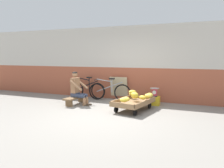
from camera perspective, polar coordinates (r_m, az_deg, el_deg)
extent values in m
plane|color=gray|center=(6.06, -1.97, -8.63)|extent=(80.00, 80.00, 0.00)
cube|color=#A35138|center=(8.41, 5.30, 0.13)|extent=(16.00, 0.30, 1.24)
cube|color=beige|center=(8.35, 5.41, 9.69)|extent=(16.00, 0.30, 1.56)
cube|color=#8E6B47|center=(6.73, 5.70, -4.99)|extent=(1.12, 1.58, 0.05)
cube|color=#8E6B47|center=(6.91, 2.77, -4.01)|extent=(0.34, 1.42, 0.10)
cube|color=#8E6B47|center=(6.54, 8.82, -4.73)|extent=(0.34, 1.42, 0.10)
cube|color=#8E6B47|center=(7.33, 8.27, -3.42)|extent=(0.83, 0.21, 0.10)
cube|color=#8E6B47|center=(6.12, 2.63, -5.49)|extent=(0.83, 0.21, 0.10)
cylinder|color=black|center=(7.34, 5.35, -5.11)|extent=(0.09, 0.19, 0.18)
cylinder|color=black|center=(7.07, 9.87, -5.66)|extent=(0.09, 0.19, 0.18)
cylinder|color=black|center=(6.49, 1.11, -6.73)|extent=(0.09, 0.19, 0.18)
cylinder|color=black|center=(6.19, 6.08, -7.47)|extent=(0.09, 0.19, 0.18)
ellipsoid|color=yellow|center=(6.95, 9.49, -3.07)|extent=(0.30, 0.27, 0.13)
ellipsoid|color=yellow|center=(6.21, 3.11, -4.21)|extent=(0.24, 0.18, 0.13)
ellipsoid|color=gold|center=(7.11, 9.95, -2.85)|extent=(0.30, 0.29, 0.13)
ellipsoid|color=gold|center=(6.77, 6.02, -3.28)|extent=(0.28, 0.24, 0.13)
ellipsoid|color=gold|center=(7.20, 5.35, -2.64)|extent=(0.28, 0.24, 0.13)
ellipsoid|color=gold|center=(6.63, 8.07, -3.53)|extent=(0.30, 0.28, 0.13)
ellipsoid|color=yellow|center=(6.33, 3.75, -4.00)|extent=(0.27, 0.22, 0.13)
ellipsoid|color=gold|center=(6.85, 5.38, -2.13)|extent=(0.29, 0.25, 0.13)
ellipsoid|color=yellow|center=(6.86, 5.42, -2.12)|extent=(0.26, 0.21, 0.13)
ellipsoid|color=yellow|center=(6.40, 5.97, -2.72)|extent=(0.30, 0.27, 0.13)
cube|color=brown|center=(7.67, -9.61, -3.47)|extent=(0.35, 1.11, 0.05)
cube|color=brown|center=(8.01, -8.05, -3.96)|extent=(0.24, 0.09, 0.22)
cube|color=brown|center=(7.38, -11.26, -4.99)|extent=(0.24, 0.09, 0.22)
cylinder|color=#9E704C|center=(7.56, -6.66, -4.41)|extent=(0.10, 0.10, 0.27)
cube|color=#4C3D2D|center=(7.56, -6.25, -5.31)|extent=(0.22, 0.09, 0.04)
cylinder|color=#38425B|center=(7.62, -7.99, -2.92)|extent=(0.40, 0.14, 0.13)
cylinder|color=#9E704C|center=(7.41, -7.34, -4.67)|extent=(0.10, 0.10, 0.27)
cube|color=#4C3D2D|center=(7.40, -6.93, -5.58)|extent=(0.22, 0.09, 0.04)
cylinder|color=#38425B|center=(7.47, -8.70, -3.14)|extent=(0.40, 0.14, 0.13)
cube|color=#38425B|center=(7.65, -9.63, -2.77)|extent=(0.23, 0.28, 0.14)
cube|color=#9E704C|center=(7.60, -9.68, -0.32)|extent=(0.19, 0.32, 0.52)
cylinder|color=#9E704C|center=(7.68, -7.88, -0.01)|extent=(0.47, 0.09, 0.36)
cylinder|color=#9E704C|center=(7.34, -9.47, -0.37)|extent=(0.47, 0.09, 0.36)
sphere|color=#9E704C|center=(7.56, -9.74, 2.50)|extent=(0.19, 0.19, 0.19)
ellipsoid|color=black|center=(7.55, -9.75, 2.90)|extent=(0.17, 0.17, 0.09)
cube|color=gold|center=(7.58, 11.09, -4.35)|extent=(0.36, 0.28, 0.30)
cylinder|color=#28282D|center=(7.55, 11.12, -3.13)|extent=(0.20, 0.20, 0.03)
cube|color=#C6384C|center=(7.53, 11.15, -2.12)|extent=(0.16, 0.10, 0.24)
cylinder|color=white|center=(7.47, 11.07, -2.18)|extent=(0.13, 0.01, 0.13)
cylinder|color=#B2B5BA|center=(7.51, 11.17, -1.10)|extent=(0.30, 0.30, 0.01)
torus|color=black|center=(9.04, -9.19, -1.34)|extent=(0.64, 0.13, 0.64)
torus|color=black|center=(8.46, -3.71, -1.85)|extent=(0.64, 0.13, 0.64)
cylinder|color=black|center=(8.71, -6.56, -0.29)|extent=(1.03, 0.16, 0.43)
cylinder|color=black|center=(8.65, -6.02, -0.07)|extent=(0.04, 0.04, 0.48)
cylinder|color=black|center=(8.80, -7.68, 1.34)|extent=(0.61, 0.11, 0.12)
cube|color=black|center=(8.62, -6.04, 1.71)|extent=(0.21, 0.12, 0.05)
cylinder|color=black|center=(8.98, -9.25, 1.56)|extent=(0.08, 0.48, 0.03)
torus|color=black|center=(8.36, -4.02, -1.96)|extent=(0.64, 0.10, 0.64)
torus|color=black|center=(8.05, 2.75, -2.32)|extent=(0.64, 0.10, 0.64)
cylinder|color=#9EA0A5|center=(8.16, -0.70, -0.75)|extent=(1.03, 0.11, 0.43)
cylinder|color=#9EA0A5|center=(8.13, -0.03, -0.50)|extent=(0.04, 0.04, 0.48)
cylinder|color=#9EA0A5|center=(8.20, -2.07, 0.97)|extent=(0.62, 0.08, 0.12)
cube|color=black|center=(8.09, -0.04, 1.39)|extent=(0.21, 0.11, 0.05)
cylinder|color=black|center=(8.30, -4.05, 1.17)|extent=(0.06, 0.48, 0.03)
cube|color=#C6B289|center=(8.38, 1.82, -1.10)|extent=(0.70, 0.21, 0.89)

